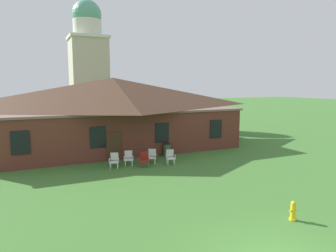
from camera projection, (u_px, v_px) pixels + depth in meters
brick_building at (113, 112)px, 26.15m from camera, size 20.00×10.40×5.94m
dome_tower at (89, 66)px, 41.79m from camera, size 5.18×5.18×17.62m
lawn_chair_by_porch at (114, 160)px, 19.62m from camera, size 0.77×0.82×0.96m
lawn_chair_near_door at (129, 158)px, 20.25m from camera, size 0.75×0.80×0.96m
lawn_chair_left_end at (144, 159)px, 19.84m from camera, size 0.78×0.82×0.96m
lawn_chair_middle at (152, 156)px, 20.78m from camera, size 0.82×0.85×0.96m
lawn_chair_right_end at (170, 156)px, 20.60m from camera, size 0.74×0.78×0.96m
fire_hydrant at (293, 211)px, 11.94m from camera, size 0.36×0.28×0.79m
trash_bin at (167, 149)px, 22.82m from camera, size 0.56×0.56×0.98m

